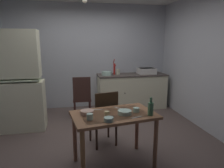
{
  "coord_description": "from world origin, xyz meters",
  "views": [
    {
      "loc": [
        -0.43,
        -3.48,
        1.68
      ],
      "look_at": [
        0.24,
        0.01,
        0.95
      ],
      "focal_mm": 32.36,
      "sensor_mm": 36.0,
      "label": 1
    }
  ],
  "objects_px": {
    "hutch_cabinet": "(16,85)",
    "dining_table": "(114,121)",
    "mug_dark": "(107,114)",
    "chair_far_side": "(104,117)",
    "glass_bottle": "(151,108)",
    "hand_pump": "(114,68)",
    "serving_bowl_wide": "(87,112)",
    "chair_by_counter": "(82,97)",
    "sink_basin": "(147,71)",
    "mixing_bowl_counter": "(107,73)"
  },
  "relations": [
    {
      "from": "hutch_cabinet",
      "to": "serving_bowl_wide",
      "type": "xyz_separation_m",
      "value": [
        1.24,
        -1.46,
        -0.12
      ]
    },
    {
      "from": "hutch_cabinet",
      "to": "serving_bowl_wide",
      "type": "bearing_deg",
      "value": -49.71
    },
    {
      "from": "hand_pump",
      "to": "chair_far_side",
      "type": "height_order",
      "value": "hand_pump"
    },
    {
      "from": "hutch_cabinet",
      "to": "mug_dark",
      "type": "xyz_separation_m",
      "value": [
        1.49,
        -1.57,
        -0.12
      ]
    },
    {
      "from": "sink_basin",
      "to": "mug_dark",
      "type": "distance_m",
      "value": 2.9
    },
    {
      "from": "sink_basin",
      "to": "serving_bowl_wide",
      "type": "height_order",
      "value": "sink_basin"
    },
    {
      "from": "mixing_bowl_counter",
      "to": "hutch_cabinet",
      "type": "bearing_deg",
      "value": -155.24
    },
    {
      "from": "hutch_cabinet",
      "to": "glass_bottle",
      "type": "height_order",
      "value": "hutch_cabinet"
    },
    {
      "from": "mixing_bowl_counter",
      "to": "serving_bowl_wide",
      "type": "xyz_separation_m",
      "value": [
        -0.65,
        -2.34,
        -0.16
      ]
    },
    {
      "from": "dining_table",
      "to": "serving_bowl_wide",
      "type": "distance_m",
      "value": 0.38
    },
    {
      "from": "hutch_cabinet",
      "to": "hand_pump",
      "type": "relative_size",
      "value": 4.93
    },
    {
      "from": "hutch_cabinet",
      "to": "mixing_bowl_counter",
      "type": "distance_m",
      "value": 2.09
    },
    {
      "from": "hand_pump",
      "to": "serving_bowl_wide",
      "type": "bearing_deg",
      "value": -109.64
    },
    {
      "from": "serving_bowl_wide",
      "to": "glass_bottle",
      "type": "height_order",
      "value": "glass_bottle"
    },
    {
      "from": "chair_far_side",
      "to": "serving_bowl_wide",
      "type": "xyz_separation_m",
      "value": [
        -0.31,
        -0.52,
        0.28
      ]
    },
    {
      "from": "chair_by_counter",
      "to": "mug_dark",
      "type": "relative_size",
      "value": 15.13
    },
    {
      "from": "glass_bottle",
      "to": "hutch_cabinet",
      "type": "bearing_deg",
      "value": 141.35
    },
    {
      "from": "mixing_bowl_counter",
      "to": "chair_by_counter",
      "type": "distance_m",
      "value": 0.93
    },
    {
      "from": "mixing_bowl_counter",
      "to": "mug_dark",
      "type": "bearing_deg",
      "value": -99.41
    },
    {
      "from": "dining_table",
      "to": "chair_far_side",
      "type": "bearing_deg",
      "value": 94.76
    },
    {
      "from": "dining_table",
      "to": "chair_by_counter",
      "type": "bearing_deg",
      "value": 100.47
    },
    {
      "from": "mixing_bowl_counter",
      "to": "dining_table",
      "type": "xyz_separation_m",
      "value": [
        -0.3,
        -2.38,
        -0.3
      ]
    },
    {
      "from": "hutch_cabinet",
      "to": "dining_table",
      "type": "height_order",
      "value": "hutch_cabinet"
    },
    {
      "from": "hand_pump",
      "to": "mug_dark",
      "type": "xyz_separation_m",
      "value": [
        -0.62,
        -2.54,
        -0.28
      ]
    },
    {
      "from": "hand_pump",
      "to": "chair_by_counter",
      "type": "xyz_separation_m",
      "value": [
        -0.86,
        -0.6,
        -0.56
      ]
    },
    {
      "from": "sink_basin",
      "to": "glass_bottle",
      "type": "relative_size",
      "value": 1.85
    },
    {
      "from": "sink_basin",
      "to": "mixing_bowl_counter",
      "type": "height_order",
      "value": "sink_basin"
    },
    {
      "from": "chair_by_counter",
      "to": "mug_dark",
      "type": "xyz_separation_m",
      "value": [
        0.24,
        -1.93,
        0.28
      ]
    },
    {
      "from": "chair_far_side",
      "to": "mixing_bowl_counter",
      "type": "bearing_deg",
      "value": 79.27
    },
    {
      "from": "mug_dark",
      "to": "hand_pump",
      "type": "bearing_deg",
      "value": 76.26
    },
    {
      "from": "dining_table",
      "to": "chair_by_counter",
      "type": "relative_size",
      "value": 1.24
    },
    {
      "from": "hand_pump",
      "to": "mug_dark",
      "type": "relative_size",
      "value": 6.12
    },
    {
      "from": "hand_pump",
      "to": "glass_bottle",
      "type": "distance_m",
      "value": 2.63
    },
    {
      "from": "sink_basin",
      "to": "chair_far_side",
      "type": "bearing_deg",
      "value": -127.03
    },
    {
      "from": "chair_far_side",
      "to": "serving_bowl_wide",
      "type": "height_order",
      "value": "chair_far_side"
    },
    {
      "from": "hutch_cabinet",
      "to": "mug_dark",
      "type": "bearing_deg",
      "value": -46.41
    },
    {
      "from": "chair_far_side",
      "to": "chair_by_counter",
      "type": "xyz_separation_m",
      "value": [
        -0.3,
        1.31,
        0.01
      ]
    },
    {
      "from": "hand_pump",
      "to": "mug_dark",
      "type": "distance_m",
      "value": 2.63
    },
    {
      "from": "mixing_bowl_counter",
      "to": "glass_bottle",
      "type": "relative_size",
      "value": 1.03
    },
    {
      "from": "glass_bottle",
      "to": "dining_table",
      "type": "bearing_deg",
      "value": 162.93
    },
    {
      "from": "sink_basin",
      "to": "mixing_bowl_counter",
      "type": "relative_size",
      "value": 1.79
    },
    {
      "from": "chair_far_side",
      "to": "glass_bottle",
      "type": "height_order",
      "value": "glass_bottle"
    },
    {
      "from": "chair_far_side",
      "to": "mug_dark",
      "type": "bearing_deg",
      "value": -95.53
    },
    {
      "from": "sink_basin",
      "to": "mug_dark",
      "type": "xyz_separation_m",
      "value": [
        -1.47,
        -2.49,
        -0.19
      ]
    },
    {
      "from": "mug_dark",
      "to": "glass_bottle",
      "type": "bearing_deg",
      "value": -8.05
    },
    {
      "from": "mug_dark",
      "to": "chair_by_counter",
      "type": "bearing_deg",
      "value": 97.04
    },
    {
      "from": "hutch_cabinet",
      "to": "serving_bowl_wide",
      "type": "relative_size",
      "value": 10.84
    },
    {
      "from": "chair_far_side",
      "to": "glass_bottle",
      "type": "bearing_deg",
      "value": -54.24
    },
    {
      "from": "dining_table",
      "to": "chair_by_counter",
      "type": "height_order",
      "value": "chair_by_counter"
    },
    {
      "from": "mixing_bowl_counter",
      "to": "mug_dark",
      "type": "distance_m",
      "value": 2.48
    }
  ]
}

